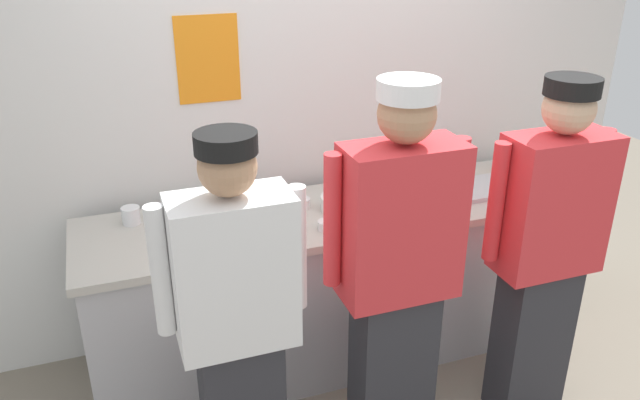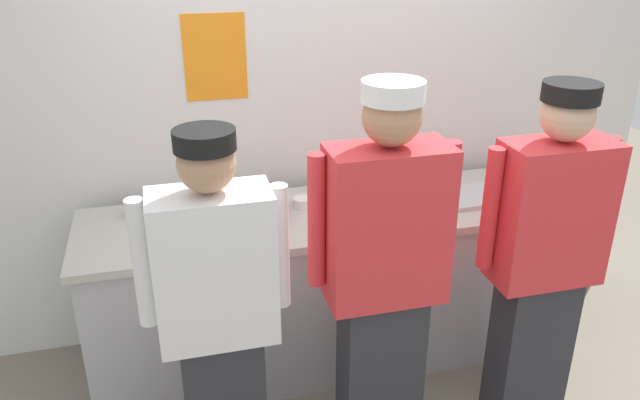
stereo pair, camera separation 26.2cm
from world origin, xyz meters
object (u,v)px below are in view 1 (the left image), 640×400
chef_near_left (237,320)px  deli_cup (131,215)px  chef_center (398,271)px  sheet_tray (475,189)px  plate_stack_front (342,203)px  ramekin_yellow_sauce (326,225)px  chef_far_right (545,248)px  squeeze_bottle_primary (502,158)px  mixing_bowl_steel (249,210)px  ramekin_orange_sauce (301,202)px  squeeze_bottle_secondary (394,200)px

chef_near_left → deli_cup: size_ratio=17.87×
chef_center → sheet_tray: 1.07m
plate_stack_front → ramekin_yellow_sauce: bearing=-129.0°
chef_far_right → squeeze_bottle_primary: bearing=67.6°
mixing_bowl_steel → deli_cup: 0.57m
ramekin_orange_sauce → chef_far_right: bearing=-42.4°
chef_far_right → ramekin_orange_sauce: 1.21m
ramekin_orange_sauce → deli_cup: 0.85m
squeeze_bottle_primary → chef_far_right: bearing=-112.4°
chef_far_right → deli_cup: 1.96m
chef_near_left → ramekin_orange_sauce: chef_near_left is taller
chef_near_left → squeeze_bottle_primary: bearing=26.8°
sheet_tray → deli_cup: deli_cup is taller
chef_near_left → squeeze_bottle_secondary: size_ratio=8.99×
deli_cup → chef_center: bearing=-42.8°
squeeze_bottle_secondary → deli_cup: squeeze_bottle_secondary is taller
ramekin_yellow_sauce → plate_stack_front: bearing=51.0°
chef_far_right → ramekin_yellow_sauce: 1.01m
chef_near_left → squeeze_bottle_primary: (1.79, 0.90, 0.11)m
squeeze_bottle_primary → deli_cup: 2.10m
chef_far_right → squeeze_bottle_secondary: bearing=130.9°
squeeze_bottle_primary → squeeze_bottle_secondary: size_ratio=1.00×
chef_center → ramekin_orange_sauce: chef_center is taller
chef_center → ramekin_orange_sauce: (-0.15, 0.82, -0.01)m
mixing_bowl_steel → squeeze_bottle_primary: 1.55m
squeeze_bottle_secondary → ramekin_yellow_sauce: (-0.37, -0.03, -0.06)m
deli_cup → ramekin_orange_sauce: bearing=-6.8°
chef_near_left → ramekin_orange_sauce: 0.99m
chef_near_left → plate_stack_front: (0.72, 0.74, 0.06)m
squeeze_bottle_secondary → ramekin_orange_sauce: bearing=147.8°
mixing_bowl_steel → ramekin_yellow_sauce: (0.32, -0.23, -0.03)m
chef_center → deli_cup: 1.35m
chef_near_left → chef_far_right: 1.42m
ramekin_yellow_sauce → sheet_tray: bearing=9.9°
squeeze_bottle_secondary → squeeze_bottle_primary: bearing=21.0°
squeeze_bottle_primary → plate_stack_front: bearing=-171.4°
mixing_bowl_steel → squeeze_bottle_primary: bearing=4.8°
squeeze_bottle_primary → ramekin_orange_sauce: bearing=-176.8°
chef_center → plate_stack_front: size_ratio=7.93×
chef_far_right → plate_stack_front: bearing=134.1°
chef_far_right → plate_stack_front: chef_far_right is taller
mixing_bowl_steel → deli_cup: size_ratio=4.15×
chef_center → squeeze_bottle_secondary: bearing=65.7°
ramekin_yellow_sauce → ramekin_orange_sauce: bearing=96.9°
chef_far_right → sheet_tray: 0.70m
chef_center → chef_near_left: bearing=-178.7°
mixing_bowl_steel → ramekin_orange_sauce: size_ratio=3.78×
chef_far_right → squeeze_bottle_secondary: size_ratio=9.38×
squeeze_bottle_secondary → chef_far_right: bearing=-49.1°
plate_stack_front → mixing_bowl_steel: bearing=176.0°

